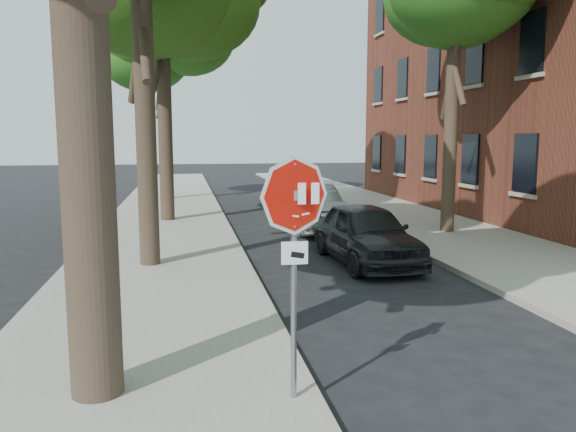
# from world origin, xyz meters

# --- Properties ---
(ground) EXTENTS (120.00, 120.00, 0.00)m
(ground) POSITION_xyz_m (0.00, 0.00, 0.00)
(ground) COLOR black
(ground) RESTS_ON ground
(sidewalk_left) EXTENTS (4.00, 55.00, 0.12)m
(sidewalk_left) POSITION_xyz_m (-2.50, 12.00, 0.06)
(sidewalk_left) COLOR gray
(sidewalk_left) RESTS_ON ground
(sidewalk_right) EXTENTS (4.00, 55.00, 0.12)m
(sidewalk_right) POSITION_xyz_m (6.00, 12.00, 0.06)
(sidewalk_right) COLOR gray
(sidewalk_right) RESTS_ON ground
(curb_left) EXTENTS (0.12, 55.00, 0.13)m
(curb_left) POSITION_xyz_m (-0.45, 12.00, 0.07)
(curb_left) COLOR #9E9384
(curb_left) RESTS_ON ground
(curb_right) EXTENTS (0.12, 55.00, 0.13)m
(curb_right) POSITION_xyz_m (3.95, 12.00, 0.07)
(curb_right) COLOR #9E9384
(curb_right) RESTS_ON ground
(stop_sign) EXTENTS (0.76, 0.34, 2.61)m
(stop_sign) POSITION_xyz_m (-0.70, -0.03, 1.95)
(stop_sign) COLOR gray
(stop_sign) RESTS_ON sidewalk_left
(tree_far) EXTENTS (5.29, 4.91, 9.33)m
(tree_far) POSITION_xyz_m (-2.72, 21.11, 7.21)
(tree_far) COLOR black
(tree_far) RESTS_ON sidewalk_left
(car_a) EXTENTS (1.85, 4.20, 1.40)m
(car_a) POSITION_xyz_m (2.34, 6.71, 0.70)
(car_a) COLOR black
(car_a) RESTS_ON ground
(car_b) EXTENTS (1.77, 4.49, 1.45)m
(car_b) POSITION_xyz_m (2.11, 11.60, 0.73)
(car_b) COLOR #B0B1B8
(car_b) RESTS_ON ground
(car_c) EXTENTS (2.47, 4.96, 1.38)m
(car_c) POSITION_xyz_m (2.60, 17.38, 0.69)
(car_c) COLOR #57575D
(car_c) RESTS_ON ground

